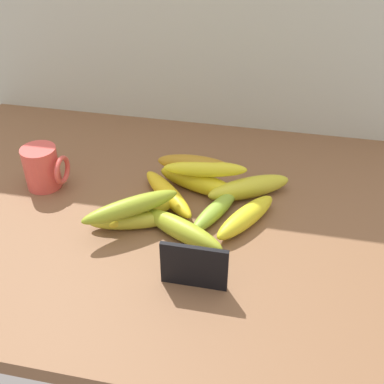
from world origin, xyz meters
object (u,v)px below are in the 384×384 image
(banana_0, at_px, (131,221))
(banana_9, at_px, (131,207))
(coffee_mug, at_px, (43,168))
(banana_7, at_px, (249,188))
(banana_4, at_px, (182,230))
(banana_8, at_px, (205,169))
(banana_2, at_px, (215,211))
(banana_1, at_px, (246,217))
(banana_3, at_px, (168,194))
(banana_5, at_px, (145,211))
(banana_10, at_px, (194,164))
(banana_6, at_px, (199,182))
(chalkboard_sign, at_px, (194,268))

(banana_0, xyz_separation_m, banana_9, (0.00, -0.00, 0.03))
(coffee_mug, distance_m, banana_7, 0.43)
(banana_4, xyz_separation_m, banana_8, (0.01, 0.15, 0.04))
(banana_2, distance_m, banana_8, 0.10)
(banana_7, bearing_deg, banana_1, -87.34)
(banana_1, distance_m, banana_9, 0.22)
(banana_0, bearing_deg, coffee_mug, 156.38)
(banana_0, xyz_separation_m, banana_3, (0.05, 0.10, 0.00))
(banana_5, distance_m, banana_9, 0.05)
(banana_10, bearing_deg, banana_1, -39.13)
(banana_0, xyz_separation_m, banana_7, (0.21, 0.15, 0.01))
(banana_6, bearing_deg, coffee_mug, -171.47)
(banana_2, relative_size, banana_10, 1.00)
(banana_1, height_order, banana_4, same)
(banana_1, distance_m, banana_4, 0.13)
(banana_5, relative_size, banana_9, 0.81)
(banana_5, xyz_separation_m, banana_7, (0.19, 0.11, 0.00))
(coffee_mug, height_order, banana_8, coffee_mug)
(banana_6, distance_m, banana_9, 0.18)
(banana_3, height_order, banana_9, banana_9)
(chalkboard_sign, xyz_separation_m, banana_7, (0.06, 0.26, -0.02))
(banana_3, bearing_deg, banana_7, 17.17)
(banana_1, xyz_separation_m, banana_4, (-0.11, -0.06, 0.00))
(banana_9, height_order, banana_10, banana_10)
(banana_5, xyz_separation_m, banana_10, (0.07, 0.12, 0.04))
(coffee_mug, bearing_deg, banana_4, -18.31)
(banana_3, bearing_deg, banana_9, -114.64)
(coffee_mug, relative_size, banana_3, 0.51)
(chalkboard_sign, height_order, banana_9, chalkboard_sign)
(coffee_mug, xyz_separation_m, banana_7, (0.43, 0.05, -0.02))
(banana_1, bearing_deg, banana_0, -166.23)
(banana_1, distance_m, banana_5, 0.19)
(banana_6, distance_m, banana_8, 0.04)
(banana_4, relative_size, banana_10, 1.17)
(banana_1, xyz_separation_m, banana_7, (-0.00, 0.09, 0.00))
(banana_0, distance_m, banana_5, 0.04)
(banana_6, bearing_deg, banana_3, -138.82)
(banana_6, bearing_deg, banana_0, -125.33)
(chalkboard_sign, relative_size, banana_10, 0.72)
(banana_1, bearing_deg, banana_2, 170.53)
(banana_0, height_order, banana_7, banana_7)
(banana_6, bearing_deg, banana_4, -90.20)
(banana_2, bearing_deg, banana_0, -157.62)
(banana_3, relative_size, banana_7, 1.00)
(chalkboard_sign, xyz_separation_m, banana_3, (-0.10, 0.22, -0.02))
(banana_10, bearing_deg, banana_9, -120.38)
(banana_5, bearing_deg, banana_3, 65.83)
(banana_3, bearing_deg, coffee_mug, -179.94)
(banana_1, height_order, banana_2, banana_1)
(banana_2, xyz_separation_m, banana_8, (-0.03, 0.08, 0.04))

